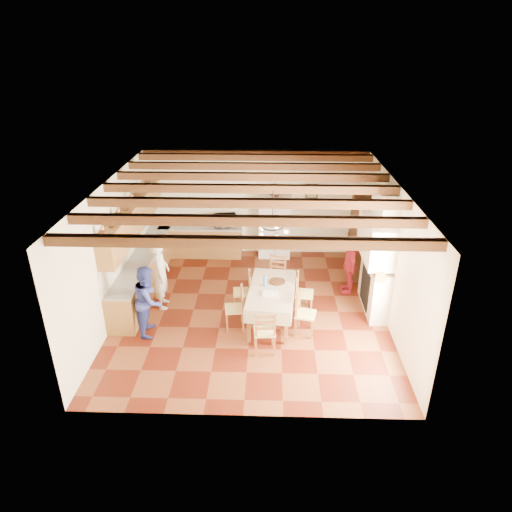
{
  "coord_description": "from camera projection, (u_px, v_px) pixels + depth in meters",
  "views": [
    {
      "loc": [
        0.39,
        -8.94,
        5.66
      ],
      "look_at": [
        0.1,
        0.3,
        1.25
      ],
      "focal_mm": 32.0,
      "sensor_mm": 36.0,
      "label": 1
    }
  ],
  "objects": [
    {
      "name": "wall_picture",
      "position": [
        312.0,
        191.0,
        12.58
      ],
      "size": [
        0.34,
        0.03,
        0.42
      ],
      "primitive_type": "cube",
      "color": "black",
      "rests_on": "ground"
    },
    {
      "name": "chair_right_near",
      "position": [
        306.0,
        313.0,
        9.51
      ],
      "size": [
        0.49,
        0.5,
        0.96
      ],
      "primitive_type": null,
      "rotation": [
        0.0,
        0.0,
        1.33
      ],
      "color": "brown",
      "rests_on": "floor"
    },
    {
      "name": "wall_left",
      "position": [
        113.0,
        250.0,
        9.95
      ],
      "size": [
        0.02,
        6.5,
        3.0
      ],
      "primitive_type": "cube",
      "color": "white",
      "rests_on": "ground"
    },
    {
      "name": "chair_left_near",
      "position": [
        234.0,
        308.0,
        9.71
      ],
      "size": [
        0.45,
        0.47,
        0.96
      ],
      "primitive_type": null,
      "rotation": [
        0.0,
        0.0,
        -1.43
      ],
      "color": "brown",
      "rests_on": "floor"
    },
    {
      "name": "countertop_back",
      "position": [
        201.0,
        227.0,
        12.84
      ],
      "size": [
        2.34,
        0.62,
        0.04
      ],
      "primitive_type": "cube",
      "color": "gray",
      "rests_on": "lower_cabinets_back"
    },
    {
      "name": "countertop_left",
      "position": [
        143.0,
        255.0,
        11.16
      ],
      "size": [
        0.62,
        4.3,
        0.04
      ],
      "primitive_type": "cube",
      "color": "gray",
      "rests_on": "lower_cabinets_left"
    },
    {
      "name": "chandelier",
      "position": [
        272.0,
        226.0,
        9.18
      ],
      "size": [
        0.47,
        0.47,
        0.03
      ],
      "primitive_type": "torus",
      "color": "black",
      "rests_on": "ground"
    },
    {
      "name": "microwave",
      "position": [
        225.0,
        221.0,
        12.74
      ],
      "size": [
        0.66,
        0.5,
        0.33
      ],
      "primitive_type": "imported",
      "rotation": [
        0.0,
        0.0,
        0.16
      ],
      "color": "silver",
      "rests_on": "countertop_back"
    },
    {
      "name": "person_man",
      "position": [
        161.0,
        274.0,
        10.35
      ],
      "size": [
        0.49,
        0.67,
        1.68
      ],
      "primitive_type": "imported",
      "rotation": [
        0.0,
        0.0,
        1.72
      ],
      "color": "beige",
      "rests_on": "floor"
    },
    {
      "name": "chair_end_near",
      "position": [
        265.0,
        330.0,
        8.96
      ],
      "size": [
        0.45,
        0.44,
        0.96
      ],
      "primitive_type": null,
      "rotation": [
        0.0,
        0.0,
        3.23
      ],
      "color": "brown",
      "rests_on": "floor"
    },
    {
      "name": "chair_end_far",
      "position": [
        276.0,
        276.0,
        11.03
      ],
      "size": [
        0.5,
        0.49,
        0.96
      ],
      "primitive_type": null,
      "rotation": [
        0.0,
        0.0,
        -0.23
      ],
      "color": "brown",
      "rests_on": "floor"
    },
    {
      "name": "hutch",
      "position": [
        361.0,
        236.0,
        11.76
      ],
      "size": [
        0.5,
        1.17,
        2.11
      ],
      "primitive_type": null,
      "rotation": [
        0.0,
        0.0,
        -0.01
      ],
      "color": "#3B1B0E",
      "rests_on": "floor"
    },
    {
      "name": "lower_cabinets_back",
      "position": [
        201.0,
        241.0,
        13.03
      ],
      "size": [
        2.3,
        0.6,
        0.86
      ],
      "primitive_type": "cube",
      "color": "brown",
      "rests_on": "ground"
    },
    {
      "name": "wall_back",
      "position": [
        256.0,
        203.0,
        12.8
      ],
      "size": [
        6.0,
        0.02,
        3.0
      ],
      "primitive_type": "cube",
      "color": "white",
      "rests_on": "ground"
    },
    {
      "name": "dining_table",
      "position": [
        271.0,
        292.0,
        9.83
      ],
      "size": [
        1.11,
        1.93,
        0.81
      ],
      "rotation": [
        0.0,
        0.0,
        -0.09
      ],
      "color": "beige",
      "rests_on": "floor"
    },
    {
      "name": "refrigerator",
      "position": [
        275.0,
        226.0,
        12.88
      ],
      "size": [
        0.91,
        0.76,
        1.77
      ],
      "primitive_type": "cube",
      "rotation": [
        0.0,
        0.0,
        -0.03
      ],
      "color": "white",
      "rests_on": "floor"
    },
    {
      "name": "lower_cabinets_left",
      "position": [
        145.0,
        271.0,
        11.35
      ],
      "size": [
        0.6,
        4.3,
        0.86
      ],
      "primitive_type": "cube",
      "color": "brown",
      "rests_on": "ground"
    },
    {
      "name": "fridge_vase",
      "position": [
        275.0,
        190.0,
        12.42
      ],
      "size": [
        0.36,
        0.36,
        0.34
      ],
      "primitive_type": "imported",
      "rotation": [
        0.0,
        0.0,
        0.09
      ],
      "color": "#3B1B0E",
      "rests_on": "refrigerator"
    },
    {
      "name": "person_woman_blue",
      "position": [
        149.0,
        300.0,
        9.45
      ],
      "size": [
        0.61,
        0.77,
        1.53
      ],
      "primitive_type": "imported",
      "rotation": [
        0.0,
        0.0,
        1.62
      ],
      "color": "#2E398F",
      "rests_on": "floor"
    },
    {
      "name": "wall_right",
      "position": [
        391.0,
        253.0,
        9.78
      ],
      "size": [
        0.02,
        6.5,
        3.0
      ],
      "primitive_type": "cube",
      "color": "white",
      "rests_on": "ground"
    },
    {
      "name": "wall_front",
      "position": [
        242.0,
        342.0,
        6.92
      ],
      "size": [
        6.0,
        0.02,
        3.0
      ],
      "primitive_type": "cube",
      "color": "white",
      "rests_on": "ground"
    },
    {
      "name": "person_woman_red",
      "position": [
        350.0,
        265.0,
        11.01
      ],
      "size": [
        0.37,
        0.86,
        1.45
      ],
      "primitive_type": "imported",
      "rotation": [
        0.0,
        0.0,
        -1.55
      ],
      "color": "#A81E2E",
      "rests_on": "floor"
    },
    {
      "name": "upper_cabinets",
      "position": [
        133.0,
        218.0,
        10.74
      ],
      "size": [
        0.35,
        4.2,
        0.7
      ],
      "primitive_type": "cube",
      "color": "brown",
      "rests_on": "ground"
    },
    {
      "name": "floor",
      "position": [
        251.0,
        311.0,
        10.52
      ],
      "size": [
        6.0,
        6.5,
        0.02
      ],
      "primitive_type": "cube",
      "color": "#50170A",
      "rests_on": "ground"
    },
    {
      "name": "chair_right_far",
      "position": [
        304.0,
        293.0,
        10.28
      ],
      "size": [
        0.45,
        0.46,
        0.96
      ],
      "primitive_type": null,
      "rotation": [
        0.0,
        0.0,
        1.46
      ],
      "color": "brown",
      "rests_on": "floor"
    },
    {
      "name": "ceiling_beams",
      "position": [
        251.0,
        189.0,
        9.26
      ],
      "size": [
        6.0,
        6.3,
        0.16
      ],
      "primitive_type": null,
      "color": "#3B1E13",
      "rests_on": "ground"
    },
    {
      "name": "fireplace",
      "position": [
        375.0,
        253.0,
        10.01
      ],
      "size": [
        0.56,
        1.6,
        2.8
      ],
      "primitive_type": null,
      "color": "beige",
      "rests_on": "ground"
    },
    {
      "name": "ceiling",
      "position": [
        251.0,
        184.0,
        9.21
      ],
      "size": [
        6.0,
        6.5,
        0.02
      ],
      "primitive_type": "cube",
      "color": "silver",
      "rests_on": "ground"
    },
    {
      "name": "chair_left_far",
      "position": [
        242.0,
        291.0,
        10.34
      ],
      "size": [
        0.44,
        0.45,
        0.96
      ],
      "primitive_type": null,
      "rotation": [
        0.0,
        0.0,
        -1.48
      ],
      "color": "brown",
      "rests_on": "floor"
    },
    {
      "name": "backsplash_back",
      "position": [
        201.0,
        212.0,
        12.96
      ],
      "size": [
        2.3,
        0.03,
        0.6
      ],
      "primitive_type": "cube",
      "color": "white",
      "rests_on": "ground"
    },
    {
      "name": "backsplash_left",
      "position": [
        130.0,
        243.0,
        11.03
      ],
      "size": [
        0.03,
        4.3,
        0.6
      ],
      "primitive_type": "cube",
      "color": "white",
      "rests_on": "ground"
    }
  ]
}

